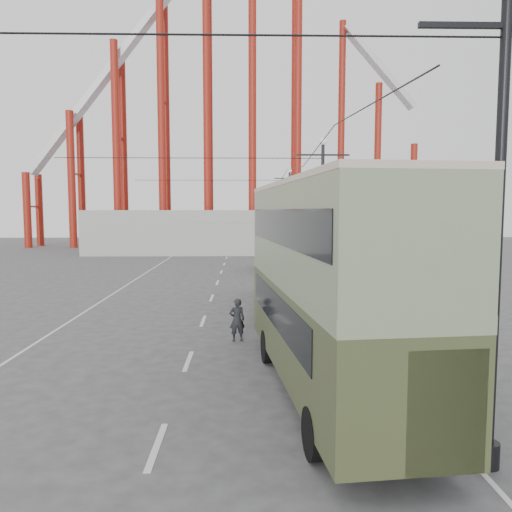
{
  "coord_description": "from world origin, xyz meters",
  "views": [
    {
      "loc": [
        0.87,
        -12.2,
        4.99
      ],
      "look_at": [
        1.38,
        9.46,
        3.0
      ],
      "focal_mm": 35.0,
      "sensor_mm": 36.0,
      "label": 1
    }
  ],
  "objects_px": {
    "single_decker_cream": "(281,252)",
    "pedestrian": "(237,320)",
    "single_decker_green": "(295,271)",
    "double_decker_bus": "(329,277)",
    "lamp_post_near": "(505,51)"
  },
  "relations": [
    {
      "from": "single_decker_cream",
      "to": "pedestrian",
      "type": "distance_m",
      "value": 21.87
    },
    {
      "from": "single_decker_green",
      "to": "single_decker_cream",
      "type": "xyz_separation_m",
      "value": [
        0.38,
        15.5,
        -0.37
      ]
    },
    {
      "from": "pedestrian",
      "to": "double_decker_bus",
      "type": "bearing_deg",
      "value": 101.93
    },
    {
      "from": "lamp_post_near",
      "to": "double_decker_bus",
      "type": "bearing_deg",
      "value": 122.4
    },
    {
      "from": "single_decker_green",
      "to": "single_decker_cream",
      "type": "relative_size",
      "value": 1.33
    },
    {
      "from": "single_decker_green",
      "to": "double_decker_bus",
      "type": "bearing_deg",
      "value": -89.84
    },
    {
      "from": "double_decker_bus",
      "to": "pedestrian",
      "type": "bearing_deg",
      "value": 108.56
    },
    {
      "from": "pedestrian",
      "to": "lamp_post_near",
      "type": "bearing_deg",
      "value": 105.4
    },
    {
      "from": "lamp_post_near",
      "to": "single_decker_cream",
      "type": "height_order",
      "value": "lamp_post_near"
    },
    {
      "from": "double_decker_bus",
      "to": "single_decker_cream",
      "type": "bearing_deg",
      "value": 82.78
    },
    {
      "from": "pedestrian",
      "to": "single_decker_cream",
      "type": "bearing_deg",
      "value": -110.88
    },
    {
      "from": "pedestrian",
      "to": "single_decker_green",
      "type": "bearing_deg",
      "value": -127.38
    },
    {
      "from": "double_decker_bus",
      "to": "single_decker_cream",
      "type": "relative_size",
      "value": 1.18
    },
    {
      "from": "single_decker_green",
      "to": "single_decker_cream",
      "type": "bearing_deg",
      "value": 90.33
    },
    {
      "from": "single_decker_green",
      "to": "single_decker_cream",
      "type": "height_order",
      "value": "single_decker_green"
    }
  ]
}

